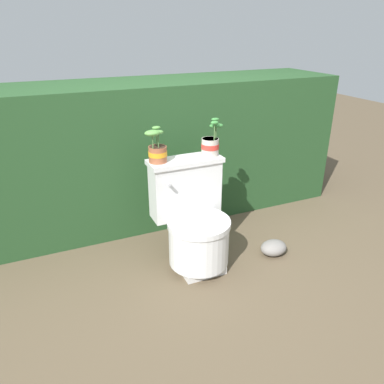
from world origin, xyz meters
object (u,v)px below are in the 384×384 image
(toilet, at_px, (194,221))
(potted_plant_left, at_px, (157,150))
(garden_stone, at_px, (274,248))
(potted_plant_midleft, at_px, (211,144))

(toilet, xyz_separation_m, potted_plant_left, (-0.18, 0.14, 0.47))
(toilet, xyz_separation_m, garden_stone, (0.55, -0.15, -0.25))
(potted_plant_left, distance_m, garden_stone, 1.07)
(potted_plant_midleft, bearing_deg, potted_plant_left, 178.25)
(potted_plant_midleft, bearing_deg, toilet, -143.64)
(potted_plant_left, bearing_deg, potted_plant_midleft, -1.75)
(potted_plant_left, bearing_deg, garden_stone, -22.24)
(garden_stone, bearing_deg, potted_plant_left, 157.76)
(toilet, bearing_deg, garden_stone, -15.76)
(potted_plant_left, distance_m, potted_plant_midleft, 0.37)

